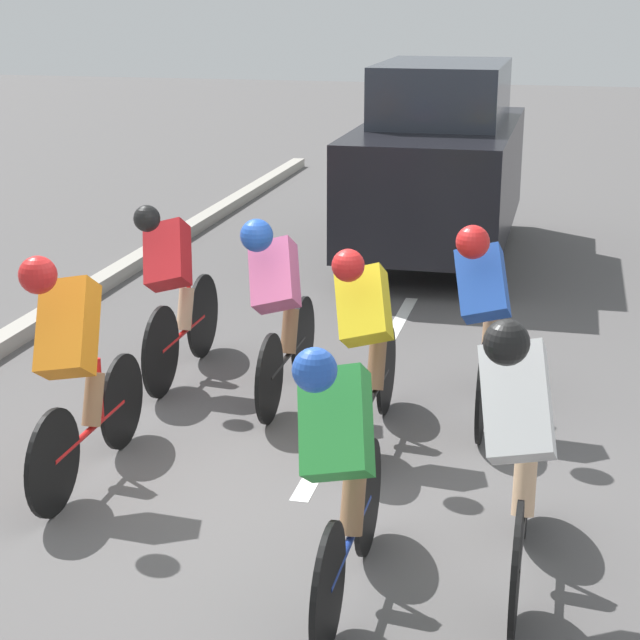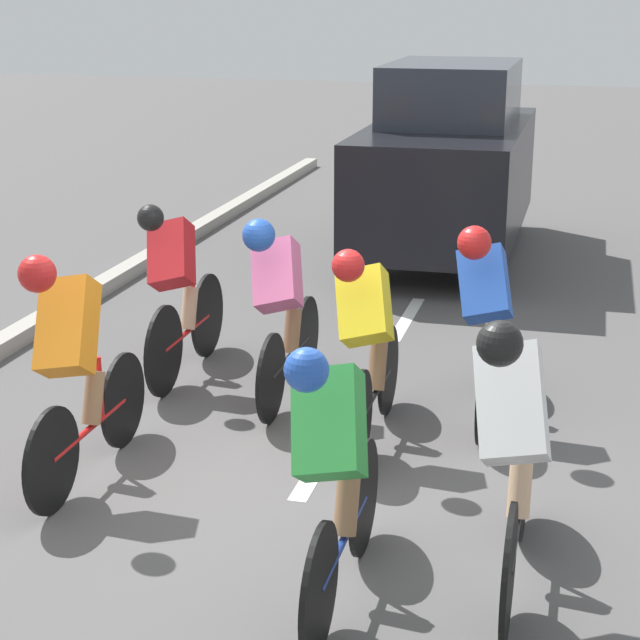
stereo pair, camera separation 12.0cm
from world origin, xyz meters
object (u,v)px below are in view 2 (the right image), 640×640
at_px(cyclist_pink, 280,303).
at_px(cyclist_white, 513,446).
at_px(cyclist_blue, 486,316).
at_px(support_car, 448,162).
at_px(cyclist_green, 333,467).
at_px(cyclist_orange, 73,360).
at_px(cyclist_yellow, 368,339).
at_px(cyclist_red, 177,287).

xyz_separation_m(cyclist_pink, cyclist_white, (-1.88, 2.25, 0.03)).
relative_size(cyclist_blue, support_car, 0.43).
relative_size(cyclist_green, support_car, 0.41).
xyz_separation_m(cyclist_green, support_car, (0.49, -7.55, 0.34)).
relative_size(cyclist_orange, support_car, 0.42).
relative_size(cyclist_green, cyclist_yellow, 1.00).
bearing_deg(cyclist_red, cyclist_pink, 161.68).
relative_size(cyclist_pink, cyclist_blue, 0.96).
bearing_deg(cyclist_white, cyclist_yellow, -56.62).
distance_m(cyclist_pink, cyclist_yellow, 0.98).
height_order(cyclist_orange, cyclist_pink, cyclist_orange).
relative_size(cyclist_orange, cyclist_green, 1.02).
height_order(cyclist_yellow, support_car, support_car).
distance_m(cyclist_red, cyclist_yellow, 1.94).
bearing_deg(cyclist_white, cyclist_pink, -50.10).
bearing_deg(cyclist_blue, support_car, -78.94).
height_order(cyclist_orange, support_car, support_car).
xyz_separation_m(cyclist_green, cyclist_red, (1.98, -2.94, -0.01)).
height_order(cyclist_blue, support_car, support_car).
distance_m(cyclist_white, cyclist_blue, 2.31).
distance_m(cyclist_orange, cyclist_blue, 2.88).
bearing_deg(cyclist_white, cyclist_orange, -12.71).
relative_size(cyclist_white, cyclist_blue, 1.00).
bearing_deg(cyclist_blue, cyclist_pink, 1.01).
distance_m(cyclist_green, cyclist_pink, 2.83).
relative_size(cyclist_green, cyclist_red, 0.98).
height_order(cyclist_orange, cyclist_green, cyclist_orange).
bearing_deg(cyclist_pink, cyclist_blue, -178.99).
xyz_separation_m(cyclist_orange, cyclist_green, (-1.89, 0.99, -0.05)).
bearing_deg(cyclist_red, support_car, -107.94).
height_order(cyclist_pink, cyclist_red, same).
distance_m(cyclist_orange, cyclist_pink, 1.84).
bearing_deg(cyclist_pink, cyclist_yellow, 143.18).
bearing_deg(cyclist_orange, cyclist_green, 152.33).
xyz_separation_m(cyclist_white, support_car, (1.33, -7.17, 0.29)).
relative_size(cyclist_white, support_car, 0.43).
distance_m(cyclist_orange, cyclist_green, 2.13).
relative_size(cyclist_green, cyclist_white, 0.96).
distance_m(cyclist_pink, cyclist_white, 2.94).
bearing_deg(cyclist_pink, cyclist_green, 111.73).
bearing_deg(cyclist_pink, support_car, -96.45).
xyz_separation_m(cyclist_yellow, cyclist_white, (-1.10, 1.66, 0.06)).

